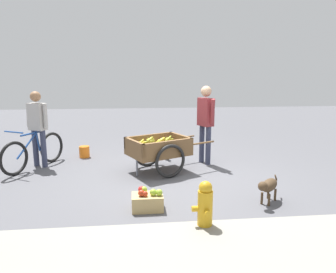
{
  "coord_description": "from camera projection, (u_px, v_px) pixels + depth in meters",
  "views": [
    {
      "loc": [
        0.72,
        5.61,
        1.91
      ],
      "look_at": [
        0.11,
        -0.15,
        0.75
      ],
      "focal_mm": 33.83,
      "sensor_mm": 36.0,
      "label": 1
    }
  ],
  "objects": [
    {
      "name": "plastic_bucket",
      "position": [
        84.0,
        152.0,
        7.3
      ],
      "size": [
        0.23,
        0.23,
        0.26
      ],
      "primitive_type": "cylinder",
      "color": "orange",
      "rests_on": "ground"
    },
    {
      "name": "cyclist_person",
      "position": [
        37.0,
        122.0,
        6.43
      ],
      "size": [
        0.47,
        0.35,
        1.56
      ],
      "color": "#333851",
      "rests_on": "ground"
    },
    {
      "name": "ground_plane",
      "position": [
        175.0,
        177.0,
        5.92
      ],
      "size": [
        24.0,
        24.0,
        0.0
      ],
      "primitive_type": "plane",
      "color": "#56565B"
    },
    {
      "name": "vendor_person",
      "position": [
        206.0,
        118.0,
        6.65
      ],
      "size": [
        0.33,
        0.54,
        1.66
      ],
      "color": "#333851",
      "rests_on": "ground"
    },
    {
      "name": "apple_crate",
      "position": [
        147.0,
        201.0,
        4.5
      ],
      "size": [
        0.44,
        0.32,
        0.32
      ],
      "color": "tan",
      "rests_on": "ground"
    },
    {
      "name": "bicycle",
      "position": [
        34.0,
        152.0,
        6.41
      ],
      "size": [
        0.85,
        1.49,
        0.85
      ],
      "color": "black",
      "rests_on": "ground"
    },
    {
      "name": "fire_hydrant",
      "position": [
        205.0,
        208.0,
        3.77
      ],
      "size": [
        0.25,
        0.25,
        0.67
      ],
      "color": "gold",
      "rests_on": "ground"
    },
    {
      "name": "fruit_cart",
      "position": [
        158.0,
        150.0,
        6.17
      ],
      "size": [
        1.82,
        1.4,
        0.72
      ],
      "color": "brown",
      "rests_on": "ground"
    },
    {
      "name": "dog",
      "position": [
        268.0,
        186.0,
        4.69
      ],
      "size": [
        0.49,
        0.52,
        0.4
      ],
      "color": "#4C3823",
      "rests_on": "ground"
    }
  ]
}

